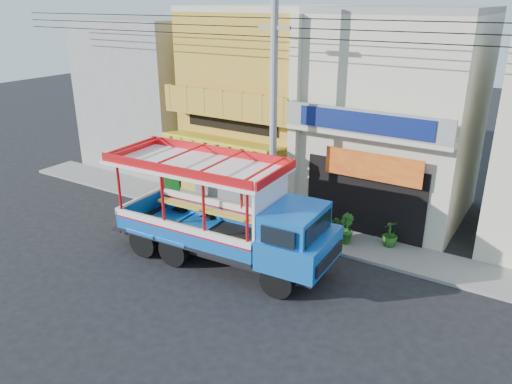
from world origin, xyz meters
TOP-DOWN VIEW (x-y plane):
  - ground at (0.00, 0.00)m, footprint 90.00×90.00m
  - sidewalk at (0.00, 4.00)m, footprint 30.00×2.00m
  - shophouse_left at (-4.00, 7.96)m, footprint 6.00×7.50m
  - shophouse_right at (2.00, 7.96)m, footprint 6.00×6.75m
  - party_pilaster at (-1.00, 4.85)m, footprint 0.35×0.30m
  - filler_building_left at (-11.00, 8.00)m, footprint 6.00×6.00m
  - utility_pole at (-0.85, 3.30)m, footprint 28.00×0.26m
  - songthaew_truck at (-0.75, 0.52)m, footprint 7.99×2.98m
  - green_sign at (-6.39, 3.71)m, footprint 0.70×0.49m
  - potted_plant_a at (1.49, 4.04)m, footprint 1.12×1.16m
  - potted_plant_b at (1.79, 3.87)m, footprint 0.77×0.77m
  - potted_plant_c at (3.25, 4.47)m, footprint 0.74×0.74m

SIDE VIEW (x-z plane):
  - ground at x=0.00m, z-range 0.00..0.00m
  - sidewalk at x=0.00m, z-range 0.00..0.12m
  - green_sign at x=-6.39m, z-range 0.03..1.12m
  - potted_plant_c at x=3.25m, z-range 0.12..1.10m
  - potted_plant_a at x=1.49m, z-range 0.12..1.10m
  - potted_plant_b at x=1.79m, z-range 0.12..1.22m
  - songthaew_truck at x=-0.75m, z-range -0.07..3.61m
  - filler_building_left at x=-11.00m, z-range 0.00..7.60m
  - party_pilaster at x=-1.00m, z-range 0.00..8.00m
  - shophouse_right at x=2.00m, z-range -0.01..8.23m
  - shophouse_left at x=-4.00m, z-range -0.01..8.23m
  - utility_pole at x=-0.85m, z-range 0.53..9.53m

